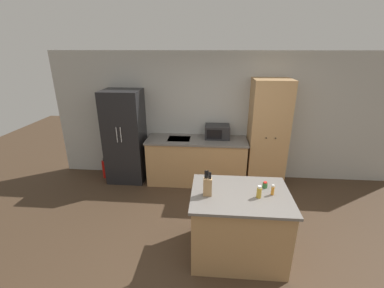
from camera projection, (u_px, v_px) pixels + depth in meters
The scene contains 12 objects.
ground_plane at pixel (231, 252), 3.54m from camera, with size 14.00×14.00×0.00m, color #423021.
wall_back at pixel (228, 118), 5.25m from camera, with size 7.20×0.06×2.60m.
refrigerator at pixel (125, 137), 5.22m from camera, with size 0.75×0.65×1.89m.
back_counter at pixel (196, 161), 5.27m from camera, with size 2.00×0.68×0.94m.
pantry_cabinet at pixel (267, 135), 4.97m from camera, with size 0.70×0.64×2.12m.
kitchen_island at pixel (238, 224), 3.37m from camera, with size 1.24×0.93×0.94m.
microwave at pixel (217, 132), 5.13m from camera, with size 0.49×0.37×0.26m.
knife_block at pixel (208, 186), 3.12m from camera, with size 0.10×0.08×0.33m.
spice_bottle_tall_dark at pixel (265, 185), 3.32m from camera, with size 0.06×0.06×0.08m.
spice_bottle_short_red at pixel (273, 190), 3.16m from camera, with size 0.04×0.04×0.14m.
spice_bottle_amber_oil at pixel (259, 192), 3.09m from camera, with size 0.06×0.06×0.16m.
fire_extinguisher at pixel (105, 169), 5.52m from camera, with size 0.13×0.13×0.45m.
Camera 1 is at (-0.31, -2.82, 2.65)m, focal length 24.00 mm.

